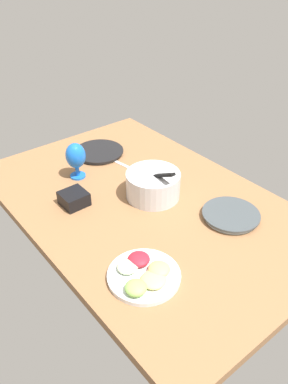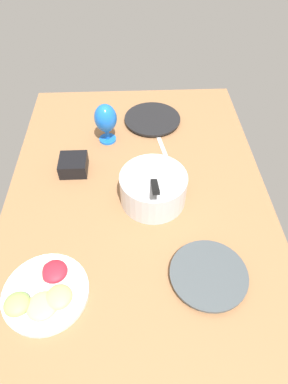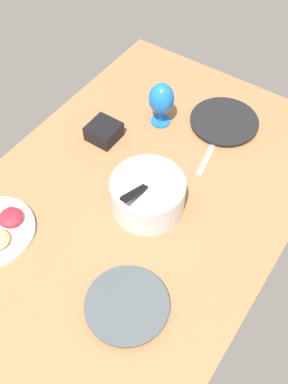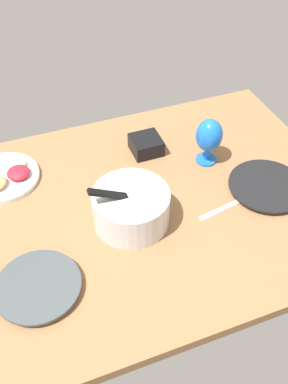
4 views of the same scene
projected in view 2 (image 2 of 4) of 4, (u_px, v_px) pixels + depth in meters
ground_plane at (138, 204)px, 128.98cm from camera, size 160.00×104.00×4.00cm
dinner_plate_left at (152, 120)px, 161.07cm from camera, size 27.43×27.43×2.14cm
dinner_plate_right at (208, 275)px, 105.00cm from camera, size 25.18×25.18×2.62cm
mixing_bowl at (153, 187)px, 123.21cm from camera, size 26.19×25.19×18.82cm
fruit_platter at (44, 292)px, 100.58cm from camera, size 26.82×26.82×5.46cm
hurricane_glass_blue at (106, 119)px, 143.75cm from camera, size 9.98×9.98×18.70cm
square_bowl_black at (73, 164)px, 136.36cm from camera, size 11.37×11.37×6.27cm
fork_by_left_plate at (162, 147)px, 148.55cm from camera, size 18.04×4.88×0.60cm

